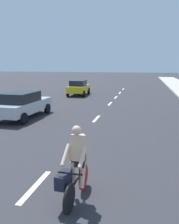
# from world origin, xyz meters

# --- Properties ---
(ground_plane) EXTENTS (160.00, 160.00, 0.00)m
(ground_plane) POSITION_xyz_m (0.00, 20.00, 0.00)
(ground_plane) COLOR #2D2D33
(lane_stripe_1) EXTENTS (0.16, 1.80, 0.01)m
(lane_stripe_1) POSITION_xyz_m (0.00, 5.06, 0.00)
(lane_stripe_1) COLOR white
(lane_stripe_1) RESTS_ON ground
(lane_stripe_2) EXTENTS (0.16, 1.80, 0.01)m
(lane_stripe_2) POSITION_xyz_m (0.00, 9.15, 0.00)
(lane_stripe_2) COLOR white
(lane_stripe_2) RESTS_ON ground
(lane_stripe_3) EXTENTS (0.16, 1.80, 0.01)m
(lane_stripe_3) POSITION_xyz_m (0.00, 13.27, 0.00)
(lane_stripe_3) COLOR white
(lane_stripe_3) RESTS_ON ground
(lane_stripe_4) EXTENTS (0.16, 1.80, 0.01)m
(lane_stripe_4) POSITION_xyz_m (0.00, 18.95, 0.00)
(lane_stripe_4) COLOR white
(lane_stripe_4) RESTS_ON ground
(lane_stripe_5) EXTENTS (0.16, 1.80, 0.01)m
(lane_stripe_5) POSITION_xyz_m (0.00, 22.94, 0.00)
(lane_stripe_5) COLOR white
(lane_stripe_5) RESTS_ON ground
(lane_stripe_6) EXTENTS (0.16, 1.80, 0.01)m
(lane_stripe_6) POSITION_xyz_m (0.00, 26.92, 0.00)
(lane_stripe_6) COLOR white
(lane_stripe_6) RESTS_ON ground
(lane_stripe_7) EXTENTS (0.16, 1.80, 0.01)m
(lane_stripe_7) POSITION_xyz_m (0.00, 31.23, 0.00)
(lane_stripe_7) COLOR white
(lane_stripe_7) RESTS_ON ground
(cyclist) EXTENTS (0.62, 1.71, 1.82)m
(cyclist) POSITION_xyz_m (1.21, 4.67, 0.83)
(cyclist) COLOR black
(cyclist) RESTS_ON ground
(parked_car_silver) EXTENTS (2.16, 4.51, 1.57)m
(parked_car_silver) POSITION_xyz_m (-4.44, 12.55, 0.84)
(parked_car_silver) COLOR #B7BABF
(parked_car_silver) RESTS_ON ground
(parked_car_yellow) EXTENTS (1.99, 4.02, 1.57)m
(parked_car_yellow) POSITION_xyz_m (-4.02, 23.77, 0.84)
(parked_car_yellow) COLOR gold
(parked_car_yellow) RESTS_ON ground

